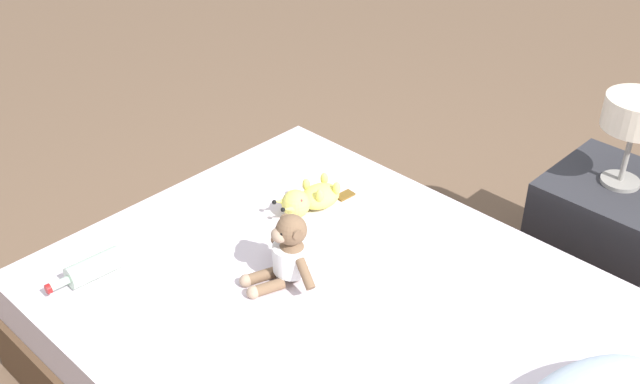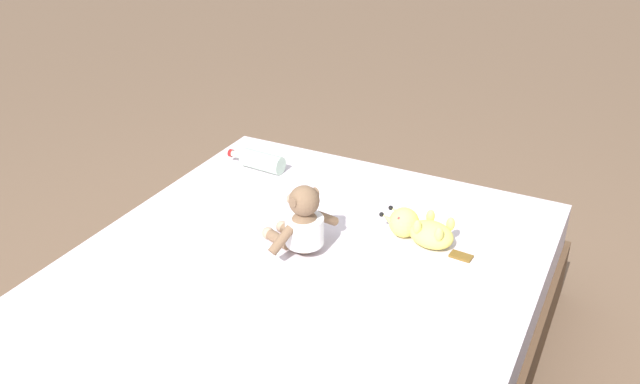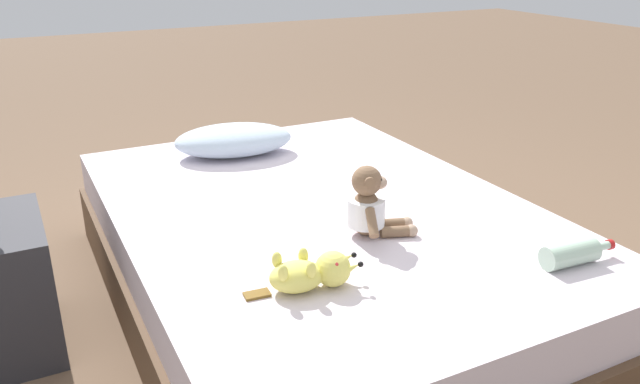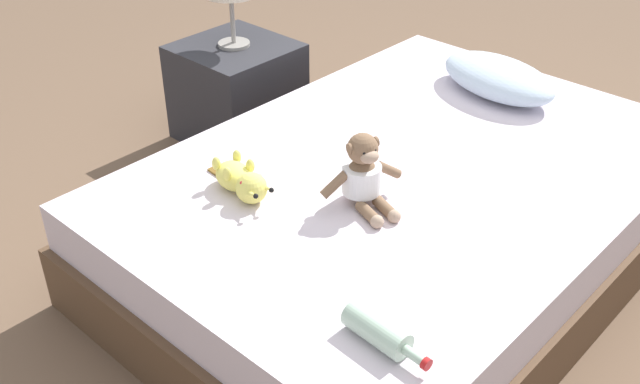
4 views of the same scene
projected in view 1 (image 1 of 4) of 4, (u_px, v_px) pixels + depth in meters
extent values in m
cube|color=brown|center=(362.00, 384.00, 2.41)|extent=(1.43, 2.03, 0.23)
cube|color=silver|center=(364.00, 338.00, 2.30)|extent=(1.39, 1.97, 0.17)
ellipsoid|color=brown|center=(292.00, 259.00, 2.36)|extent=(0.13, 0.14, 0.15)
cylinder|color=white|center=(292.00, 258.00, 2.36)|extent=(0.16, 0.16, 0.09)
sphere|color=brown|center=(291.00, 230.00, 2.30)|extent=(0.10, 0.10, 0.10)
ellipsoid|color=tan|center=(279.00, 235.00, 2.29)|extent=(0.07, 0.07, 0.04)
sphere|color=black|center=(282.00, 234.00, 2.27)|extent=(0.01, 0.01, 0.01)
sphere|color=black|center=(277.00, 228.00, 2.29)|extent=(0.01, 0.01, 0.01)
cylinder|color=brown|center=(298.00, 235.00, 2.26)|extent=(0.03, 0.02, 0.03)
cylinder|color=brown|center=(285.00, 219.00, 2.33)|extent=(0.03, 0.02, 0.03)
cylinder|color=brown|center=(305.00, 274.00, 2.28)|extent=(0.06, 0.10, 0.08)
cylinder|color=brown|center=(280.00, 239.00, 2.43)|extent=(0.06, 0.10, 0.08)
cylinder|color=brown|center=(268.00, 288.00, 2.34)|extent=(0.11, 0.07, 0.04)
cylinder|color=brown|center=(261.00, 276.00, 2.38)|extent=(0.11, 0.07, 0.04)
sphere|color=tan|center=(253.00, 292.00, 2.32)|extent=(0.04, 0.04, 0.04)
sphere|color=tan|center=(246.00, 281.00, 2.36)|extent=(0.04, 0.04, 0.04)
ellipsoid|color=#EAE066|center=(320.00, 196.00, 2.71)|extent=(0.17, 0.14, 0.08)
sphere|color=#EAE066|center=(296.00, 204.00, 2.66)|extent=(0.10, 0.10, 0.10)
cone|color=#EAE066|center=(290.00, 209.00, 2.61)|extent=(0.07, 0.04, 0.05)
sphere|color=black|center=(283.00, 210.00, 2.60)|extent=(0.02, 0.02, 0.02)
cone|color=#EAE066|center=(281.00, 201.00, 2.65)|extent=(0.07, 0.04, 0.05)
sphere|color=black|center=(274.00, 202.00, 2.63)|extent=(0.02, 0.02, 0.02)
sphere|color=red|center=(300.00, 201.00, 2.62)|extent=(0.02, 0.02, 0.02)
sphere|color=red|center=(291.00, 193.00, 2.66)|extent=(0.02, 0.02, 0.02)
ellipsoid|color=#EAE066|center=(320.00, 195.00, 2.65)|extent=(0.03, 0.03, 0.05)
ellipsoid|color=#EAE066|center=(306.00, 185.00, 2.71)|extent=(0.03, 0.03, 0.05)
ellipsoid|color=#EAE066|center=(337.00, 188.00, 2.69)|extent=(0.03, 0.03, 0.05)
ellipsoid|color=#EAE066|center=(324.00, 179.00, 2.74)|extent=(0.03, 0.03, 0.05)
cube|color=brown|center=(345.00, 195.00, 2.79)|extent=(0.07, 0.05, 0.01)
cylinder|color=#B2D1B7|center=(95.00, 267.00, 2.39)|extent=(0.18, 0.08, 0.07)
cylinder|color=#B2D1B7|center=(60.00, 284.00, 2.32)|extent=(0.06, 0.03, 0.02)
cylinder|color=red|center=(48.00, 289.00, 2.30)|extent=(0.02, 0.03, 0.03)
cube|color=#2D2D33|center=(607.00, 233.00, 2.90)|extent=(0.47, 0.47, 0.45)
cylinder|color=gray|center=(620.00, 181.00, 2.77)|extent=(0.14, 0.14, 0.02)
cylinder|color=gray|center=(627.00, 154.00, 2.71)|extent=(0.02, 0.02, 0.21)
cylinder|color=beige|center=(638.00, 113.00, 2.62)|extent=(0.23, 0.23, 0.11)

